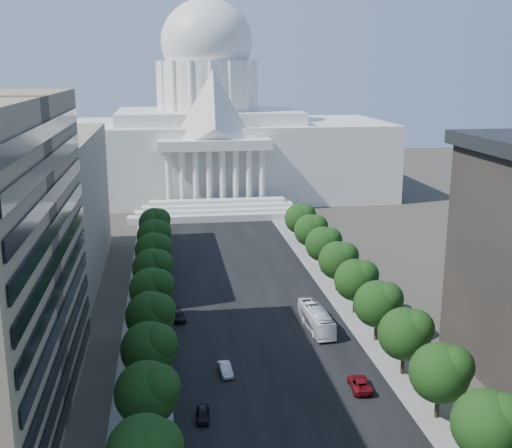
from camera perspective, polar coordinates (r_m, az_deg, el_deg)
name	(u,v)px	position (r m, az deg, el deg)	size (l,w,h in m)	color
road_asphalt	(243,284)	(131.23, -1.15, -5.39)	(30.00, 260.00, 0.01)	black
sidewalk_left	(149,289)	(130.43, -9.51, -5.71)	(8.00, 260.00, 0.02)	gray
sidewalk_right	(334,280)	(134.73, 6.92, -4.98)	(8.00, 260.00, 0.02)	gray
capitol	(209,137)	(219.63, -4.24, 7.74)	(120.00, 56.00, 73.00)	white
office_block_left_far	(2,209)	(139.90, -21.63, 1.22)	(38.00, 52.00, 30.00)	gray
tree_l_c	(149,391)	(78.05, -9.45, -14.47)	(7.79, 7.60, 9.97)	#33261C
tree_l_d	(151,348)	(88.81, -9.31, -10.81)	(7.79, 7.60, 9.97)	#33261C
tree_l_e	(152,315)	(99.85, -9.21, -7.95)	(7.79, 7.60, 9.97)	#33261C
tree_l_f	(153,288)	(111.09, -9.12, -5.67)	(7.79, 7.60, 9.97)	#33261C
tree_l_g	(154,267)	(122.48, -9.05, -3.81)	(7.79, 7.60, 9.97)	#33261C
tree_l_h	(155,250)	(133.97, -9.00, -2.26)	(7.79, 7.60, 9.97)	#33261C
tree_l_i	(155,235)	(145.55, -8.95, -0.96)	(7.79, 7.60, 9.97)	#33261C
tree_l_j	(156,222)	(157.18, -8.91, 0.14)	(7.79, 7.60, 9.97)	#33261C
tree_r_b	(491,423)	(75.42, 20.14, -16.26)	(7.79, 7.60, 9.97)	#33261C
tree_r_c	(443,371)	(84.83, 16.28, -12.44)	(7.79, 7.60, 9.97)	#33261C
tree_r_d	(407,332)	(94.82, 13.30, -9.37)	(7.79, 7.60, 9.97)	#33261C
tree_r_e	(380,303)	(105.24, 10.93, -6.87)	(7.79, 7.60, 9.97)	#33261C
tree_r_f	(358,279)	(115.96, 9.02, -4.82)	(7.79, 7.60, 9.97)	#33261C
tree_r_g	(340,259)	(126.91, 7.44, -3.12)	(7.79, 7.60, 9.97)	#33261C
tree_r_h	(325,243)	(138.03, 6.12, -1.69)	(7.79, 7.60, 9.97)	#33261C
tree_r_i	(312,229)	(149.29, 4.99, -0.47)	(7.79, 7.60, 9.97)	#33261C
tree_r_j	(301,218)	(160.66, 4.03, 0.58)	(7.79, 7.60, 9.97)	#33261C
streetlight_b	(457,378)	(85.08, 17.46, -12.92)	(2.61, 0.44, 9.00)	gray
streetlight_c	(388,305)	(106.13, 11.69, -7.09)	(2.61, 0.44, 9.00)	gray
streetlight_d	(346,260)	(128.60, 7.96, -3.20)	(2.61, 0.44, 9.00)	gray
streetlight_e	(316,229)	(151.87, 5.38, -0.48)	(2.61, 0.44, 9.00)	gray
streetlight_f	(295,207)	(175.61, 3.49, 1.52)	(2.61, 0.44, 9.00)	gray
car_dark_a	(203,414)	(84.24, -4.75, -16.51)	(1.69, 4.19, 1.43)	black
car_silver	(225,369)	(94.82, -2.74, -12.78)	(1.60, 4.59, 1.51)	#AFB2B7
car_red	(360,384)	(91.88, 9.23, -13.85)	(2.66, 5.77, 1.60)	maroon
car_dark_b	(179,316)	(114.04, -6.89, -8.14)	(2.07, 5.09, 1.48)	black
city_bus	(316,319)	(109.76, 5.37, -8.38)	(3.08, 13.17, 3.67)	white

